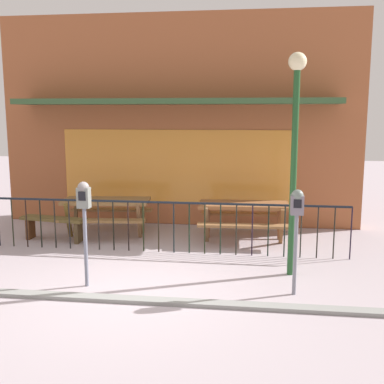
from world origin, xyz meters
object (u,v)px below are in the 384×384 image
object	(u,v)px
parking_meter_far	(84,206)
street_lamp	(295,131)
parking_meter_near	(297,214)
picnic_table_left	(106,207)
patio_bench	(54,224)
picnic_table_right	(244,211)

from	to	relation	value
parking_meter_far	street_lamp	size ratio (longest dim) A/B	0.46
parking_meter_far	street_lamp	bearing A→B (deg)	16.86
parking_meter_near	picnic_table_left	bearing A→B (deg)	142.05
patio_bench	parking_meter_near	world-z (taller)	parking_meter_near
picnic_table_left	parking_meter_near	world-z (taller)	parking_meter_near
picnic_table_left	parking_meter_near	distance (m)	4.72
picnic_table_right	parking_meter_far	bearing A→B (deg)	-128.12
picnic_table_right	patio_bench	world-z (taller)	picnic_table_right
picnic_table_left	picnic_table_right	bearing A→B (deg)	-1.01
picnic_table_right	parking_meter_far	distance (m)	3.74
parking_meter_near	parking_meter_far	distance (m)	3.07
picnic_table_right	patio_bench	xyz separation A→B (m)	(-3.84, -0.51, -0.26)
picnic_table_right	street_lamp	xyz separation A→B (m)	(0.80, -1.97, 1.70)
picnic_table_right	patio_bench	distance (m)	3.88
picnic_table_right	patio_bench	size ratio (longest dim) A/B	1.29
parking_meter_far	parking_meter_near	bearing A→B (deg)	1.30
parking_meter_far	picnic_table_left	bearing A→B (deg)	101.93
patio_bench	street_lamp	bearing A→B (deg)	-17.46
picnic_table_left	street_lamp	xyz separation A→B (m)	(3.70, -2.02, 1.70)
picnic_table_left	patio_bench	world-z (taller)	picnic_table_left
picnic_table_left	picnic_table_right	world-z (taller)	same
patio_bench	parking_meter_far	world-z (taller)	parking_meter_far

